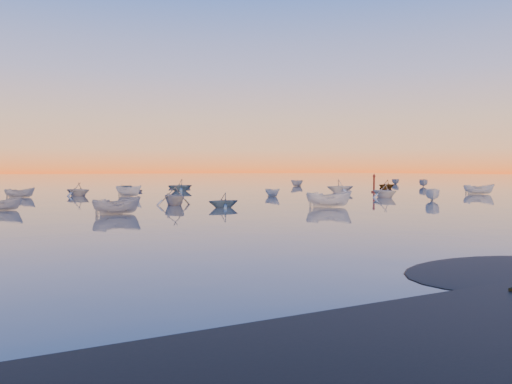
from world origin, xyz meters
TOP-DOWN VIEW (x-y plane):
  - ground at (0.00, 100.00)m, footprint 600.00×600.00m
  - moored_fleet at (0.00, 53.00)m, footprint 124.00×58.00m
  - boat_near_center at (-16.18, 26.66)m, footprint 1.98×4.03m
  - boat_near_right at (18.68, 35.12)m, footprint 4.08×2.22m
  - channel_marker at (26.87, 46.62)m, footprint 0.84×0.84m

SIDE VIEW (x-z plane):
  - ground at x=0.00m, z-range 0.00..0.00m
  - moored_fleet at x=0.00m, z-range -0.60..0.60m
  - boat_near_center at x=-16.18m, z-range -0.67..0.67m
  - boat_near_right at x=18.68m, z-range -0.68..0.68m
  - channel_marker at x=26.87m, z-range -0.31..2.67m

